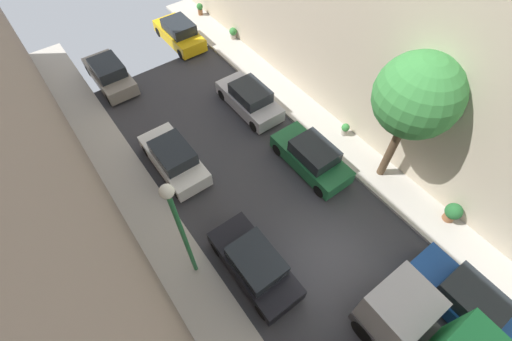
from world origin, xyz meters
name	(u,v)px	position (x,y,z in m)	size (l,w,h in m)	color
ground	(330,263)	(0.00, 0.00, 0.00)	(32.00, 32.00, 0.00)	#38383D
sidewalk_left	(229,341)	(-5.00, 0.00, 0.07)	(2.00, 44.00, 0.15)	#B7B2A8
sidewalk_right	(408,200)	(5.00, 0.00, 0.07)	(2.00, 44.00, 0.15)	#B7B2A8
parked_car_left_1	(255,264)	(-2.70, 1.57, 0.72)	(1.78, 4.20, 1.57)	black
parked_car_left_2	(174,158)	(-2.70, 8.16, 0.72)	(1.78, 4.20, 1.57)	white
parked_car_left_3	(110,74)	(-2.70, 16.08, 0.72)	(1.78, 4.20, 1.57)	gray
parked_car_right_1	(465,300)	(2.70, -4.15, 0.72)	(1.78, 4.20, 1.57)	#194799
parked_car_right_2	(312,157)	(2.70, 4.26, 0.72)	(1.78, 4.20, 1.57)	#1E6638
parked_car_right_3	(250,99)	(2.70, 9.39, 0.72)	(1.78, 4.20, 1.57)	silver
parked_car_right_4	(179,33)	(2.70, 17.36, 0.72)	(1.78, 4.20, 1.57)	gold
street_tree_1	(417,97)	(5.12, 1.85, 4.99)	(3.36, 3.36, 6.55)	brown
potted_plant_0	(345,129)	(5.50, 4.73, 0.53)	(0.42, 0.42, 0.70)	#B2A899
potted_plant_1	(233,33)	(5.75, 15.51, 0.56)	(0.50, 0.50, 0.75)	#B2A899
potted_plant_2	(453,212)	(5.57, -1.65, 0.71)	(0.73, 0.73, 1.00)	brown
potted_plant_5	(200,8)	(5.52, 19.43, 0.61)	(0.45, 0.45, 0.82)	brown
lamp_post	(179,223)	(-4.60, 3.02, 4.03)	(0.44, 0.44, 5.96)	#26723F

